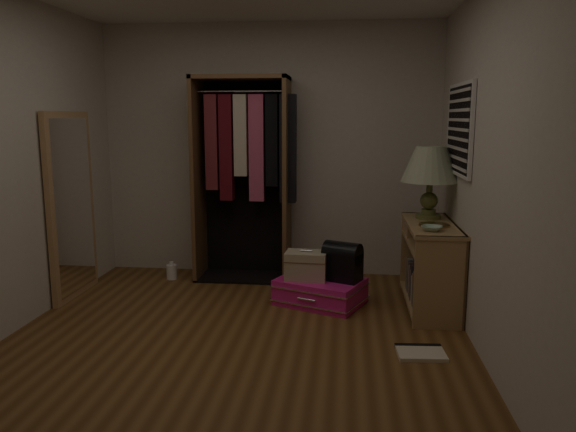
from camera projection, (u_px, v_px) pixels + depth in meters
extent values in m
plane|color=brown|center=(234.00, 345.00, 4.13)|extent=(4.00, 4.00, 0.00)
cube|color=beige|center=(270.00, 151.00, 5.86)|extent=(3.50, 0.02, 2.60)
cube|color=beige|center=(113.00, 220.00, 1.94)|extent=(3.50, 0.02, 2.60)
cube|color=beige|center=(490.00, 171.00, 3.72)|extent=(0.02, 4.00, 2.60)
cube|color=white|center=(460.00, 129.00, 4.66)|extent=(0.03, 0.96, 0.76)
cube|color=black|center=(460.00, 129.00, 4.66)|extent=(0.03, 0.90, 0.70)
cube|color=silver|center=(455.00, 167.00, 4.71)|extent=(0.01, 0.88, 0.02)
cube|color=silver|center=(456.00, 157.00, 4.70)|extent=(0.01, 0.88, 0.02)
cube|color=silver|center=(456.00, 148.00, 4.69)|extent=(0.01, 0.88, 0.02)
cube|color=silver|center=(457.00, 139.00, 4.67)|extent=(0.01, 0.88, 0.02)
cube|color=silver|center=(457.00, 129.00, 4.66)|extent=(0.01, 0.88, 0.02)
cube|color=silver|center=(458.00, 120.00, 4.65)|extent=(0.01, 0.88, 0.02)
cube|color=silver|center=(458.00, 110.00, 4.63)|extent=(0.01, 0.88, 0.02)
cube|color=silver|center=(459.00, 101.00, 4.62)|extent=(0.01, 0.88, 0.02)
cube|color=silver|center=(459.00, 91.00, 4.60)|extent=(0.01, 0.88, 0.02)
cube|color=#A17C4E|center=(440.00, 284.00, 4.36)|extent=(0.40, 0.03, 0.75)
cube|color=#A17C4E|center=(422.00, 251.00, 5.41)|extent=(0.40, 0.03, 0.75)
cube|color=#A17C4E|center=(428.00, 300.00, 4.94)|extent=(0.40, 1.04, 0.03)
cube|color=#A17C4E|center=(431.00, 244.00, 4.85)|extent=(0.40, 1.04, 0.03)
cube|color=#A17C4E|center=(432.00, 225.00, 4.82)|extent=(0.42, 1.12, 0.03)
cube|color=brown|center=(452.00, 266.00, 4.86)|extent=(0.02, 1.10, 0.75)
cube|color=#A17C4E|center=(425.00, 228.00, 5.16)|extent=(0.36, 0.38, 0.13)
cube|color=gray|center=(429.00, 302.00, 4.45)|extent=(0.20, 0.03, 0.26)
cube|color=#4C3833|center=(426.00, 300.00, 4.49)|extent=(0.17, 0.03, 0.27)
cube|color=#B7AD99|center=(425.00, 296.00, 4.52)|extent=(0.15, 0.03, 0.32)
cube|color=brown|center=(428.00, 299.00, 4.55)|extent=(0.22, 0.03, 0.23)
cube|color=#3F4C59|center=(425.00, 296.00, 4.59)|extent=(0.18, 0.03, 0.26)
cube|color=gray|center=(427.00, 291.00, 4.63)|extent=(0.22, 0.04, 0.31)
cube|color=#59594C|center=(424.00, 290.00, 4.68)|extent=(0.18, 0.05, 0.31)
cube|color=#B2724C|center=(422.00, 290.00, 4.74)|extent=(0.16, 0.04, 0.27)
cube|color=beige|center=(421.00, 290.00, 4.80)|extent=(0.18, 0.04, 0.23)
cube|color=#332D38|center=(421.00, 283.00, 4.85)|extent=(0.17, 0.04, 0.31)
cube|color=gray|center=(422.00, 285.00, 4.91)|extent=(0.21, 0.04, 0.26)
cube|color=#4C3833|center=(420.00, 280.00, 4.95)|extent=(0.18, 0.03, 0.31)
cube|color=#B7AD99|center=(419.00, 281.00, 5.01)|extent=(0.19, 0.05, 0.27)
cube|color=brown|center=(419.00, 278.00, 5.05)|extent=(0.19, 0.03, 0.29)
cube|color=#3F4C59|center=(418.00, 277.00, 5.09)|extent=(0.19, 0.04, 0.29)
cube|color=gray|center=(418.00, 275.00, 5.13)|extent=(0.20, 0.04, 0.30)
cube|color=#59594C|center=(416.00, 273.00, 5.18)|extent=(0.18, 0.04, 0.30)
cube|color=#B2724C|center=(417.00, 273.00, 5.22)|extent=(0.21, 0.03, 0.29)
cube|color=brown|center=(198.00, 179.00, 5.72)|extent=(0.04, 0.50, 2.05)
cube|color=brown|center=(287.00, 180.00, 5.63)|extent=(0.04, 0.50, 2.05)
cube|color=brown|center=(241.00, 78.00, 5.50)|extent=(0.95, 0.50, 0.04)
cube|color=black|center=(246.00, 177.00, 5.91)|extent=(0.95, 0.02, 2.05)
cube|color=black|center=(244.00, 276.00, 5.85)|extent=(0.95, 0.50, 0.02)
cylinder|color=silver|center=(241.00, 91.00, 5.52)|extent=(0.87, 0.02, 0.02)
cube|color=maroon|center=(212.00, 142.00, 5.62)|extent=(0.12, 0.15, 0.94)
cube|color=#590F19|center=(227.00, 148.00, 5.62)|extent=(0.13, 0.14, 1.05)
cube|color=beige|center=(241.00, 135.00, 5.58)|extent=(0.13, 0.13, 0.80)
cube|color=#BF4C72|center=(257.00, 148.00, 5.59)|extent=(0.15, 0.10, 1.05)
cube|color=black|center=(272.00, 141.00, 5.56)|extent=(0.12, 0.11, 0.90)
cube|color=black|center=(288.00, 149.00, 5.55)|extent=(0.16, 0.13, 1.06)
cube|color=tan|center=(71.00, 206.00, 5.13)|extent=(0.05, 0.80, 1.70)
cube|color=white|center=(74.00, 206.00, 5.13)|extent=(0.01, 0.68, 1.58)
cube|color=#E01B85|center=(320.00, 291.00, 5.02)|extent=(0.86, 0.76, 0.23)
cube|color=silver|center=(320.00, 298.00, 5.03)|extent=(0.89, 0.78, 0.01)
cube|color=silver|center=(320.00, 285.00, 5.01)|extent=(0.89, 0.78, 0.01)
cylinder|color=silver|center=(306.00, 300.00, 4.79)|extent=(0.16, 0.08, 0.02)
cube|color=tan|center=(306.00, 265.00, 4.98)|extent=(0.38, 0.27, 0.25)
cube|color=brown|center=(306.00, 260.00, 4.97)|extent=(0.38, 0.28, 0.01)
cylinder|color=silver|center=(306.00, 251.00, 4.96)|extent=(0.10, 0.02, 0.02)
cube|color=black|center=(342.00, 267.00, 4.95)|extent=(0.38, 0.32, 0.24)
cylinder|color=black|center=(342.00, 253.00, 4.93)|extent=(0.38, 0.32, 0.21)
cylinder|color=#535B2C|center=(428.00, 216.00, 5.05)|extent=(0.24, 0.24, 0.04)
cylinder|color=#535B2C|center=(428.00, 212.00, 5.04)|extent=(0.14, 0.14, 0.05)
sphere|color=#535B2C|center=(429.00, 201.00, 5.02)|extent=(0.17, 0.17, 0.16)
cylinder|color=#535B2C|center=(429.00, 187.00, 5.00)|extent=(0.06, 0.06, 0.09)
cone|color=beige|center=(430.00, 164.00, 4.97)|extent=(0.56, 0.56, 0.31)
cone|color=white|center=(430.00, 164.00, 4.97)|extent=(0.50, 0.50, 0.30)
cylinder|color=olive|center=(434.00, 225.00, 4.70)|extent=(0.33, 0.33, 0.01)
imported|color=#A0C0A8|center=(432.00, 228.00, 4.50)|extent=(0.21, 0.21, 0.04)
cylinder|color=white|center=(172.00, 272.00, 5.78)|extent=(0.13, 0.13, 0.15)
cylinder|color=white|center=(171.00, 263.00, 5.76)|extent=(0.05, 0.05, 0.04)
cube|color=beige|center=(421.00, 353.00, 3.95)|extent=(0.35, 0.29, 0.03)
cube|color=black|center=(418.00, 346.00, 4.06)|extent=(0.33, 0.07, 0.03)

